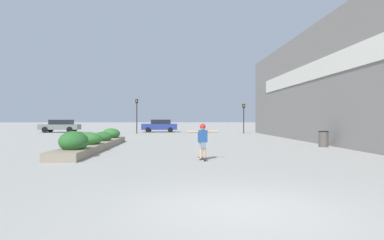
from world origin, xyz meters
The scene contains 11 objects.
ground_plane centered at (0.00, 0.00, 0.00)m, with size 300.00×300.00×0.00m, color #A3A099.
building_wall_right centered at (8.36, 14.78, 4.03)m, with size 0.67×37.66×8.04m.
planter_box centered at (-5.60, 12.58, 0.38)m, with size 1.40×12.04×1.12m.
skateboard centered at (-0.16, 7.32, 0.07)m, with size 0.34×0.80×0.09m.
skateboarder centered at (-0.16, 7.32, 0.91)m, with size 1.25×0.35×1.36m.
trash_bin centered at (7.34, 13.34, 0.47)m, with size 0.57×0.57×0.93m.
car_leftmost centered at (-3.25, 35.88, 0.80)m, with size 4.31×2.01×1.54m.
car_center_left centered at (17.10, 37.23, 0.79)m, with size 3.94×1.97×1.53m.
car_center_right centered at (-15.13, 35.39, 0.81)m, with size 4.60×1.93×1.53m.
traffic_light_left centered at (-5.58, 31.62, 2.57)m, with size 0.28×0.30×3.81m.
traffic_light_right centered at (6.26, 31.52, 2.26)m, with size 0.28×0.30×3.30m.
Camera 1 is at (-1.19, -6.17, 1.65)m, focal length 32.00 mm.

